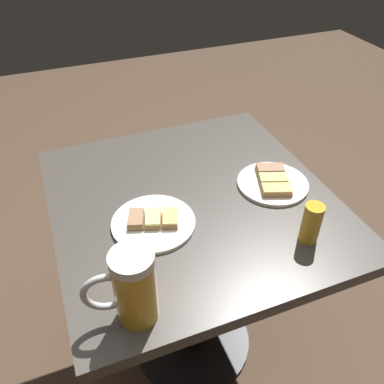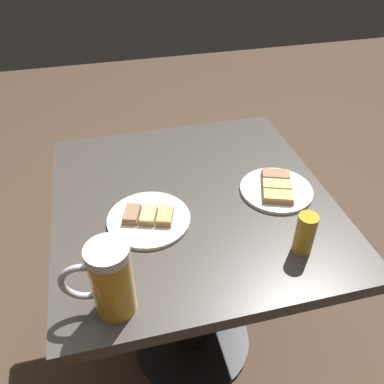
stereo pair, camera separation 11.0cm
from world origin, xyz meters
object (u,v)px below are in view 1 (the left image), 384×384
object	(u,v)px
plate_far	(273,182)
beer_mug	(132,287)
plate_near	(153,222)
beer_glass_small	(311,223)

from	to	relation	value
plate_far	beer_mug	xyz separation A→B (m)	(-0.28, 0.48, 0.08)
plate_near	plate_far	distance (m)	0.37
plate_far	beer_mug	world-z (taller)	beer_mug
plate_near	beer_glass_small	xyz separation A→B (m)	(-0.19, -0.34, 0.04)
plate_near	plate_far	xyz separation A→B (m)	(0.03, -0.37, 0.00)
beer_mug	plate_far	bearing A→B (deg)	-60.13
plate_far	plate_near	bearing A→B (deg)	95.09
plate_far	beer_mug	distance (m)	0.56
plate_near	beer_glass_small	distance (m)	0.39
plate_far	beer_mug	bearing A→B (deg)	119.87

